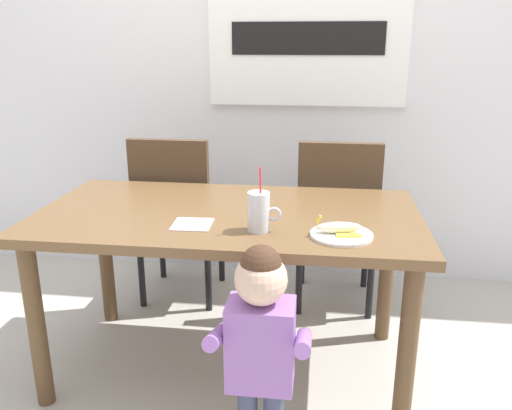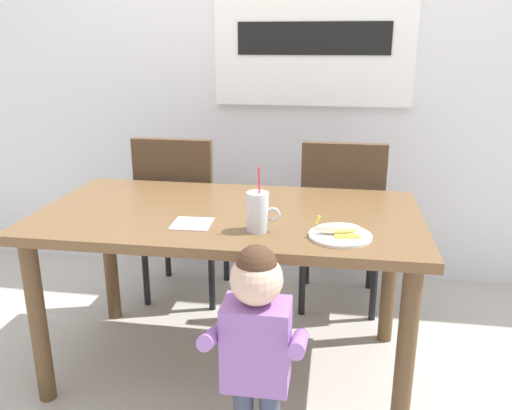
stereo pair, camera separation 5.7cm
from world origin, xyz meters
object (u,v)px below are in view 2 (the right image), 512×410
object	(u,v)px
dining_chair_left	(181,210)
dining_table	(229,233)
milk_cup	(258,214)
paper_napkin	(192,224)
peeled_banana	(338,229)
dining_chair_right	(341,216)
snack_plate	(340,236)
toddler_standing	(256,335)

from	to	relation	value
dining_chair_left	dining_table	bearing A→B (deg)	123.30
milk_cup	paper_napkin	world-z (taller)	milk_cup
dining_chair_left	peeled_banana	bearing A→B (deg)	135.55
dining_chair_right	paper_napkin	bearing A→B (deg)	54.61
dining_chair_left	dining_chair_right	distance (m)	0.88
dining_chair_right	peeled_banana	size ratio (longest dim) A/B	5.49
dining_chair_right	snack_plate	size ratio (longest dim) A/B	4.17
toddler_standing	milk_cup	xyz separation A→B (m)	(-0.05, 0.35, 0.30)
dining_table	snack_plate	distance (m)	0.53
dining_table	milk_cup	size ratio (longest dim) A/B	6.34
dining_table	snack_plate	size ratio (longest dim) A/B	6.94
dining_chair_right	dining_chair_left	bearing A→B (deg)	1.79
dining_table	toddler_standing	distance (m)	0.62
dining_table	snack_plate	bearing A→B (deg)	-26.81
peeled_banana	dining_chair_right	bearing A→B (deg)	88.74
milk_cup	snack_plate	world-z (taller)	milk_cup
dining_table	dining_chair_left	bearing A→B (deg)	123.30
paper_napkin	dining_chair_right	bearing A→B (deg)	54.61
dining_chair_left	snack_plate	size ratio (longest dim) A/B	4.17
paper_napkin	toddler_standing	bearing A→B (deg)	-50.54
milk_cup	snack_plate	bearing A→B (deg)	-4.12
dining_chair_left	peeled_banana	distance (m)	1.23
milk_cup	paper_napkin	xyz separation A→B (m)	(-0.27, 0.03, -0.06)
dining_chair_left	snack_plate	bearing A→B (deg)	135.67
toddler_standing	dining_chair_right	bearing A→B (deg)	77.47
dining_chair_left	dining_chair_right	bearing A→B (deg)	-178.21
paper_napkin	snack_plate	bearing A→B (deg)	-5.24
dining_table	dining_chair_left	distance (m)	0.74
dining_table	peeled_banana	world-z (taller)	peeled_banana
dining_table	dining_chair_right	world-z (taller)	dining_chair_right
snack_plate	paper_napkin	distance (m)	0.57
dining_chair_left	peeled_banana	world-z (taller)	dining_chair_left
peeled_banana	dining_table	bearing A→B (deg)	153.24
toddler_standing	paper_napkin	bearing A→B (deg)	129.46
dining_chair_left	dining_chair_right	xyz separation A→B (m)	(0.88, 0.03, 0.00)
dining_table	paper_napkin	world-z (taller)	paper_napkin
snack_plate	peeled_banana	bearing A→B (deg)	150.93
dining_table	dining_chair_left	world-z (taller)	dining_chair_left
paper_napkin	peeled_banana	bearing A→B (deg)	-4.85
dining_chair_left	milk_cup	distance (m)	1.03
dining_chair_right	snack_plate	xyz separation A→B (m)	(-0.01, -0.87, 0.22)
milk_cup	snack_plate	xyz separation A→B (m)	(0.31, -0.02, -0.06)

